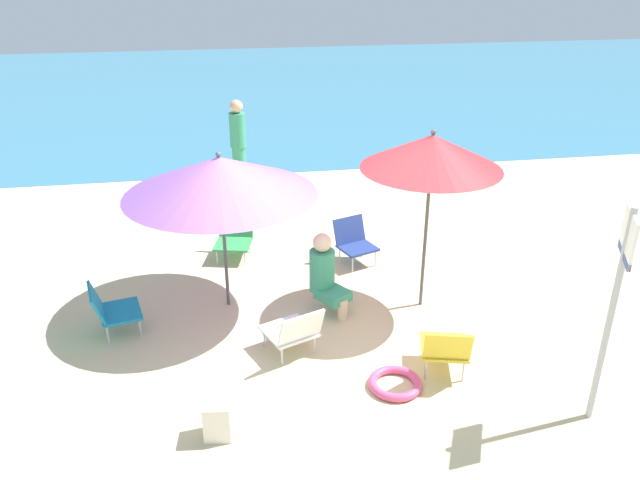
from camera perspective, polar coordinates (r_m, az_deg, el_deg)
ground_plane at (r=7.08m, az=0.34°, el=-8.71°), size 40.00×40.00×0.00m
sea_water at (r=19.81m, az=-6.56°, el=13.35°), size 40.00×16.00×0.01m
umbrella_purple at (r=7.09m, az=-8.94°, el=5.66°), size 2.16×2.16×1.90m
umbrella_red at (r=7.02m, az=9.96°, el=7.75°), size 1.55×1.55×2.14m
beach_chair_a at (r=8.82m, az=-7.67°, el=0.30°), size 0.59×0.66×0.54m
beach_chair_b at (r=8.56m, az=3.04°, el=-0.00°), size 0.59×0.62×0.60m
beach_chair_c at (r=7.37m, az=-18.21°, el=-5.82°), size 0.61×0.61×0.57m
beach_chair_d at (r=6.65m, az=-2.35°, el=-8.04°), size 0.67×0.71×0.59m
beach_chair_e at (r=6.47m, az=11.13°, el=-9.39°), size 0.59×0.68×0.61m
person_a at (r=7.34m, az=0.46°, el=-2.96°), size 0.47×0.53×0.96m
person_b at (r=10.76m, az=-7.29°, el=8.18°), size 0.26×0.26×1.65m
warning_sign at (r=5.82m, az=25.02°, el=-3.79°), size 0.23×0.46×2.06m
swim_ring at (r=6.40m, az=6.73°, el=-12.60°), size 0.53×0.53×0.08m
beach_bag at (r=5.82m, az=-9.13°, el=-15.52°), size 0.26×0.26×0.35m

